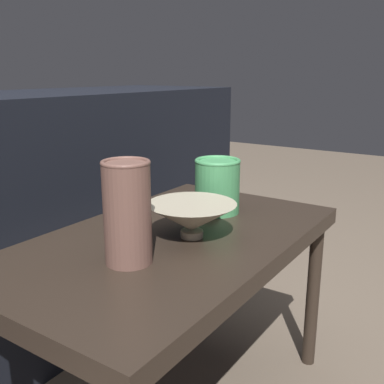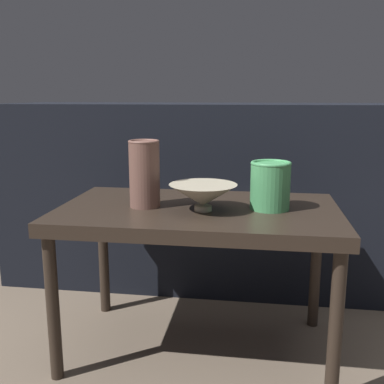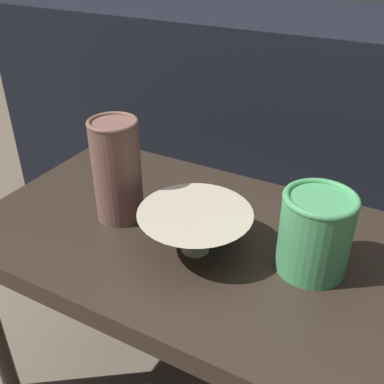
{
  "view_description": "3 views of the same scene",
  "coord_description": "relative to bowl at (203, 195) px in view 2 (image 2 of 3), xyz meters",
  "views": [
    {
      "loc": [
        -0.76,
        -0.56,
        0.82
      ],
      "look_at": [
        0.04,
        -0.03,
        0.56
      ],
      "focal_mm": 42.0,
      "sensor_mm": 36.0,
      "label": 1
    },
    {
      "loc": [
        0.17,
        -1.29,
        0.79
      ],
      "look_at": [
        -0.01,
        -0.07,
        0.53
      ],
      "focal_mm": 42.0,
      "sensor_mm": 36.0,
      "label": 2
    },
    {
      "loc": [
        0.31,
        -0.59,
        0.96
      ],
      "look_at": [
        0.0,
        -0.03,
        0.57
      ],
      "focal_mm": 42.0,
      "sensor_mm": 36.0,
      "label": 3
    }
  ],
  "objects": [
    {
      "name": "ground_plane",
      "position": [
        -0.02,
        0.04,
        -0.51
      ],
      "size": [
        8.0,
        8.0,
        0.0
      ],
      "primitive_type": "plane",
      "color": "#6B5B4C"
    },
    {
      "name": "table",
      "position": [
        -0.02,
        0.04,
        -0.09
      ],
      "size": [
        0.83,
        0.49,
        0.47
      ],
      "color": "#2D231C",
      "rests_on": "ground_plane"
    },
    {
      "name": "couch_backdrop",
      "position": [
        -0.02,
        0.64,
        -0.13
      ],
      "size": [
        1.78,
        0.5,
        0.76
      ],
      "color": "black",
      "rests_on": "ground_plane"
    },
    {
      "name": "bowl",
      "position": [
        0.0,
        0.0,
        0.0
      ],
      "size": [
        0.2,
        0.2,
        0.08
      ],
      "color": "#B2A88E",
      "rests_on": "table"
    },
    {
      "name": "vase_textured_left",
      "position": [
        -0.18,
        0.03,
        0.06
      ],
      "size": [
        0.09,
        0.09,
        0.2
      ],
      "color": "brown",
      "rests_on": "table"
    },
    {
      "name": "vase_colorful_right",
      "position": [
        0.19,
        0.05,
        0.03
      ],
      "size": [
        0.12,
        0.12,
        0.14
      ],
      "color": "#47995B",
      "rests_on": "table"
    }
  ]
}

